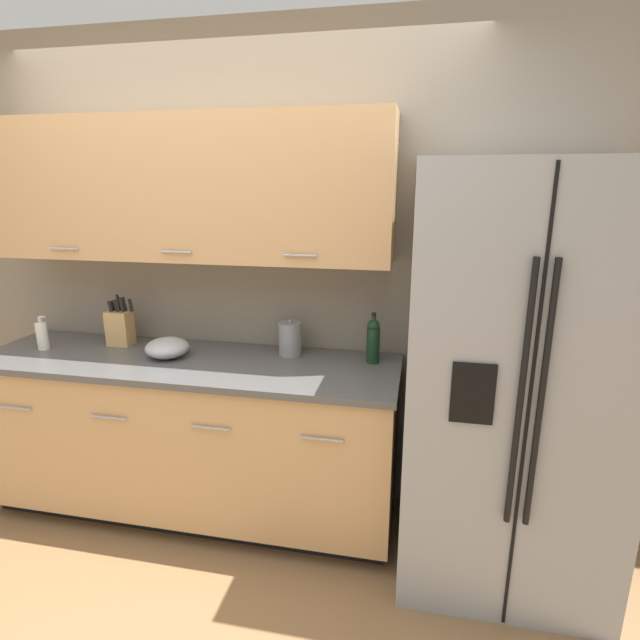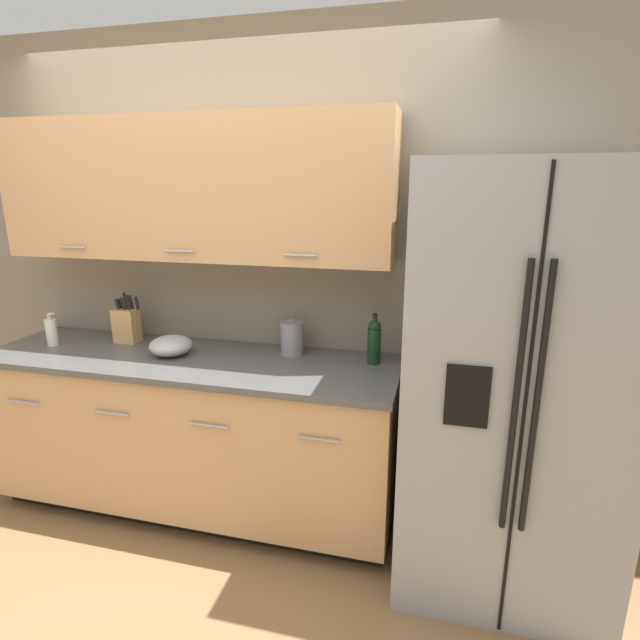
% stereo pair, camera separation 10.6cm
% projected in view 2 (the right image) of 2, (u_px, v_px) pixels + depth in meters
% --- Properties ---
extents(ground_plane, '(14.00, 14.00, 0.00)m').
position_uv_depth(ground_plane, '(153.00, 627.00, 2.09)').
color(ground_plane, olive).
extents(wall_back, '(10.00, 0.39, 2.60)m').
position_uv_depth(wall_back, '(233.00, 253.00, 2.76)').
color(wall_back, gray).
rests_on(wall_back, ground_plane).
extents(counter_unit, '(2.24, 0.64, 0.91)m').
position_uv_depth(counter_unit, '(194.00, 432.00, 2.77)').
color(counter_unit, black).
rests_on(counter_unit, ground_plane).
extents(refrigerator, '(0.90, 0.81, 1.89)m').
position_uv_depth(refrigerator, '(511.00, 385.00, 2.19)').
color(refrigerator, gray).
rests_on(refrigerator, ground_plane).
extents(knife_block, '(0.15, 0.09, 0.29)m').
position_uv_depth(knife_block, '(127.00, 324.00, 2.87)').
color(knife_block, tan).
rests_on(knife_block, counter_unit).
extents(wine_bottle, '(0.07, 0.07, 0.26)m').
position_uv_depth(wine_bottle, '(374.00, 341.00, 2.52)').
color(wine_bottle, black).
rests_on(wine_bottle, counter_unit).
extents(soap_dispenser, '(0.07, 0.06, 0.19)m').
position_uv_depth(soap_dispenser, '(52.00, 332.00, 2.82)').
color(soap_dispenser, silver).
rests_on(soap_dispenser, counter_unit).
extents(steel_canister, '(0.13, 0.13, 0.19)m').
position_uv_depth(steel_canister, '(292.00, 338.00, 2.67)').
color(steel_canister, gray).
rests_on(steel_canister, counter_unit).
extents(mixing_bowl, '(0.23, 0.23, 0.10)m').
position_uv_depth(mixing_bowl, '(171.00, 346.00, 2.67)').
color(mixing_bowl, '#A3A3A5').
rests_on(mixing_bowl, counter_unit).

